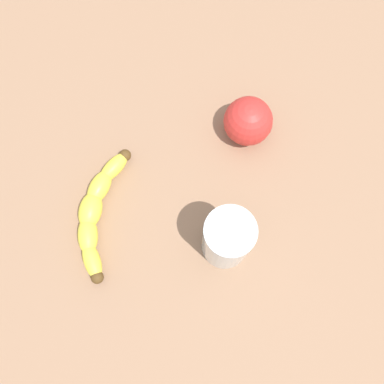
# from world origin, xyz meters

# --- Properties ---
(wooden_tabletop) EXTENTS (1.20, 1.20, 0.03)m
(wooden_tabletop) POSITION_xyz_m (0.00, 0.00, 0.01)
(wooden_tabletop) COLOR #8D684E
(wooden_tabletop) RESTS_ON ground
(banana) EXTENTS (0.08, 0.22, 0.04)m
(banana) POSITION_xyz_m (0.16, 0.01, 0.05)
(banana) COLOR yellow
(banana) RESTS_ON wooden_tabletop
(smoothie_glass) EXTENTS (0.07, 0.07, 0.12)m
(smoothie_glass) POSITION_xyz_m (-0.05, 0.01, 0.09)
(smoothie_glass) COLOR silver
(smoothie_glass) RESTS_ON wooden_tabletop
(apple_fruit) EXTENTS (0.08, 0.08, 0.08)m
(apple_fruit) POSITION_xyz_m (-0.04, -0.19, 0.07)
(apple_fruit) COLOR red
(apple_fruit) RESTS_ON wooden_tabletop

